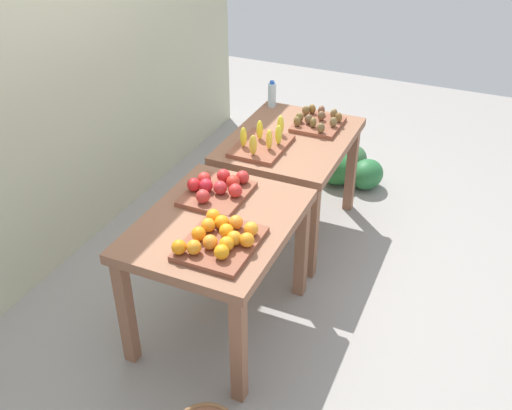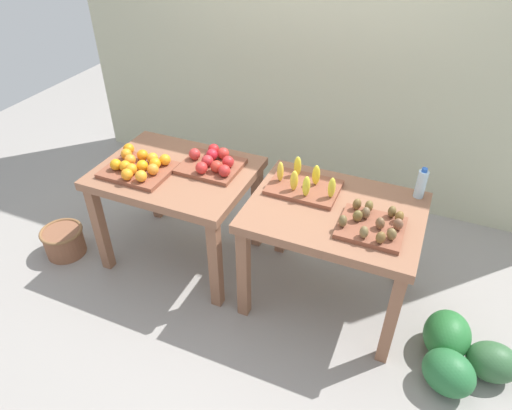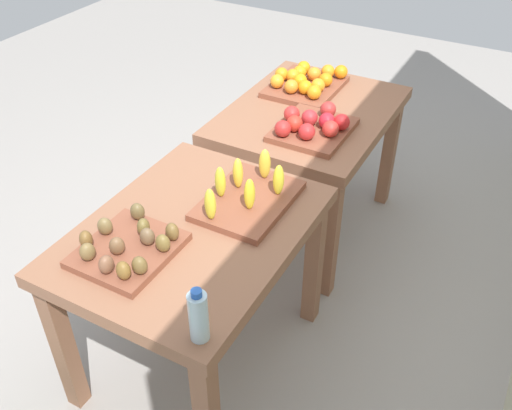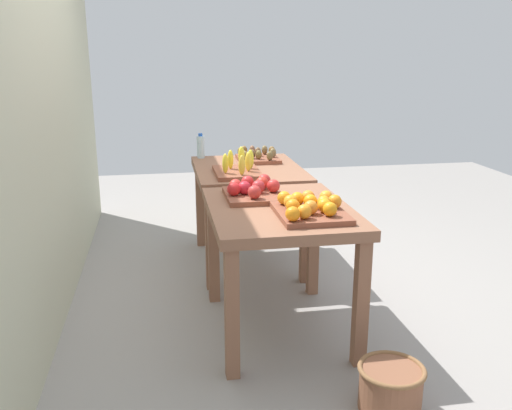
{
  "view_description": "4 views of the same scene",
  "coord_description": "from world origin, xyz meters",
  "px_view_note": "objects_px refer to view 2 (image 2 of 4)",
  "views": [
    {
      "loc": [
        -2.88,
        -1.26,
        2.56
      ],
      "look_at": [
        -0.01,
        0.01,
        0.54
      ],
      "focal_mm": 40.85,
      "sensor_mm": 36.0,
      "label": 1
    },
    {
      "loc": [
        0.99,
        -2.2,
        2.4
      ],
      "look_at": [
        0.02,
        0.04,
        0.62
      ],
      "focal_mm": 31.95,
      "sensor_mm": 36.0,
      "label": 2
    },
    {
      "loc": [
        1.93,
        1.03,
        2.16
      ],
      "look_at": [
        0.08,
        0.02,
        0.57
      ],
      "focal_mm": 39.69,
      "sensor_mm": 36.0,
      "label": 3
    },
    {
      "loc": [
        -3.52,
        0.66,
        1.63
      ],
      "look_at": [
        0.03,
        0.03,
        0.62
      ],
      "focal_mm": 38.69,
      "sensor_mm": 36.0,
      "label": 4
    }
  ],
  "objects_px": {
    "kiwi_bin": "(373,225)",
    "display_table_left": "(177,183)",
    "apple_bin": "(212,163)",
    "watermelon_pile": "(459,354)",
    "orange_bin": "(138,166)",
    "banana_crate": "(304,185)",
    "water_bottle": "(421,184)",
    "display_table_right": "(334,223)",
    "wicker_basket": "(64,241)"
  },
  "relations": [
    {
      "from": "banana_crate",
      "to": "water_bottle",
      "type": "bearing_deg",
      "value": 17.41
    },
    {
      "from": "orange_bin",
      "to": "kiwi_bin",
      "type": "bearing_deg",
      "value": 0.26
    },
    {
      "from": "watermelon_pile",
      "to": "wicker_basket",
      "type": "bearing_deg",
      "value": -177.7
    },
    {
      "from": "water_bottle",
      "to": "banana_crate",
      "type": "bearing_deg",
      "value": -162.59
    },
    {
      "from": "display_table_right",
      "to": "watermelon_pile",
      "type": "relative_size",
      "value": 1.73
    },
    {
      "from": "display_table_right",
      "to": "kiwi_bin",
      "type": "bearing_deg",
      "value": -25.48
    },
    {
      "from": "watermelon_pile",
      "to": "orange_bin",
      "type": "bearing_deg",
      "value": 177.03
    },
    {
      "from": "kiwi_bin",
      "to": "display_table_left",
      "type": "bearing_deg",
      "value": 175.2
    },
    {
      "from": "orange_bin",
      "to": "water_bottle",
      "type": "height_order",
      "value": "water_bottle"
    },
    {
      "from": "apple_bin",
      "to": "wicker_basket",
      "type": "distance_m",
      "value": 1.37
    },
    {
      "from": "orange_bin",
      "to": "kiwi_bin",
      "type": "xyz_separation_m",
      "value": [
        1.57,
        0.01,
        -0.01
      ]
    },
    {
      "from": "banana_crate",
      "to": "water_bottle",
      "type": "distance_m",
      "value": 0.71
    },
    {
      "from": "display_table_right",
      "to": "orange_bin",
      "type": "bearing_deg",
      "value": -174.77
    },
    {
      "from": "display_table_left",
      "to": "kiwi_bin",
      "type": "height_order",
      "value": "kiwi_bin"
    },
    {
      "from": "orange_bin",
      "to": "wicker_basket",
      "type": "bearing_deg",
      "value": -160.66
    },
    {
      "from": "apple_bin",
      "to": "watermelon_pile",
      "type": "xyz_separation_m",
      "value": [
        1.77,
        -0.35,
        -0.69
      ]
    },
    {
      "from": "apple_bin",
      "to": "banana_crate",
      "type": "xyz_separation_m",
      "value": [
        0.65,
        -0.0,
        -0.0
      ]
    },
    {
      "from": "display_table_left",
      "to": "water_bottle",
      "type": "xyz_separation_m",
      "value": [
        1.56,
        0.32,
        0.21
      ]
    },
    {
      "from": "display_table_right",
      "to": "apple_bin",
      "type": "bearing_deg",
      "value": 172.81
    },
    {
      "from": "kiwi_bin",
      "to": "orange_bin",
      "type": "bearing_deg",
      "value": -179.74
    },
    {
      "from": "water_bottle",
      "to": "watermelon_pile",
      "type": "distance_m",
      "value": 1.02
    },
    {
      "from": "water_bottle",
      "to": "wicker_basket",
      "type": "distance_m",
      "value": 2.62
    },
    {
      "from": "display_table_right",
      "to": "water_bottle",
      "type": "bearing_deg",
      "value": 36.55
    },
    {
      "from": "apple_bin",
      "to": "display_table_right",
      "type": "bearing_deg",
      "value": -7.19
    },
    {
      "from": "apple_bin",
      "to": "banana_crate",
      "type": "bearing_deg",
      "value": -0.06
    },
    {
      "from": "display_table_right",
      "to": "orange_bin",
      "type": "distance_m",
      "value": 1.34
    },
    {
      "from": "display_table_left",
      "to": "apple_bin",
      "type": "xyz_separation_m",
      "value": [
        0.23,
        0.11,
        0.16
      ]
    },
    {
      "from": "orange_bin",
      "to": "apple_bin",
      "type": "height_order",
      "value": "apple_bin"
    },
    {
      "from": "display_table_right",
      "to": "orange_bin",
      "type": "height_order",
      "value": "orange_bin"
    },
    {
      "from": "display_table_right",
      "to": "watermelon_pile",
      "type": "bearing_deg",
      "value": -15.04
    },
    {
      "from": "apple_bin",
      "to": "banana_crate",
      "type": "height_order",
      "value": "banana_crate"
    },
    {
      "from": "kiwi_bin",
      "to": "display_table_right",
      "type": "bearing_deg",
      "value": 154.52
    },
    {
      "from": "display_table_right",
      "to": "kiwi_bin",
      "type": "distance_m",
      "value": 0.3
    },
    {
      "from": "display_table_left",
      "to": "watermelon_pile",
      "type": "relative_size",
      "value": 1.73
    },
    {
      "from": "orange_bin",
      "to": "water_bottle",
      "type": "xyz_separation_m",
      "value": [
        1.76,
        0.45,
        0.05
      ]
    },
    {
      "from": "watermelon_pile",
      "to": "banana_crate",
      "type": "bearing_deg",
      "value": 162.71
    },
    {
      "from": "banana_crate",
      "to": "water_bottle",
      "type": "xyz_separation_m",
      "value": [
        0.68,
        0.21,
        0.05
      ]
    },
    {
      "from": "banana_crate",
      "to": "display_table_left",
      "type": "bearing_deg",
      "value": -172.75
    },
    {
      "from": "apple_bin",
      "to": "wicker_basket",
      "type": "bearing_deg",
      "value": -156.91
    },
    {
      "from": "wicker_basket",
      "to": "banana_crate",
      "type": "bearing_deg",
      "value": 14.89
    },
    {
      "from": "apple_bin",
      "to": "watermelon_pile",
      "type": "height_order",
      "value": "apple_bin"
    },
    {
      "from": "banana_crate",
      "to": "apple_bin",
      "type": "bearing_deg",
      "value": 179.94
    },
    {
      "from": "wicker_basket",
      "to": "display_table_left",
      "type": "bearing_deg",
      "value": 22.21
    },
    {
      "from": "orange_bin",
      "to": "kiwi_bin",
      "type": "relative_size",
      "value": 1.22
    },
    {
      "from": "display_table_left",
      "to": "watermelon_pile",
      "type": "height_order",
      "value": "display_table_left"
    },
    {
      "from": "orange_bin",
      "to": "display_table_right",
      "type": "bearing_deg",
      "value": 5.23
    },
    {
      "from": "display_table_right",
      "to": "display_table_left",
      "type": "bearing_deg",
      "value": 180.0
    },
    {
      "from": "kiwi_bin",
      "to": "watermelon_pile",
      "type": "height_order",
      "value": "kiwi_bin"
    },
    {
      "from": "watermelon_pile",
      "to": "apple_bin",
      "type": "bearing_deg",
      "value": 168.86
    },
    {
      "from": "display_table_left",
      "to": "wicker_basket",
      "type": "relative_size",
      "value": 3.29
    }
  ]
}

